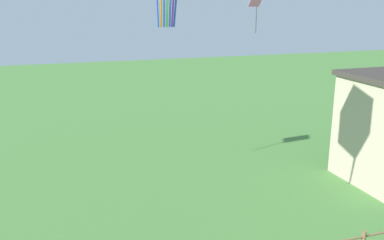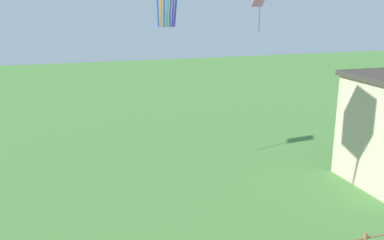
% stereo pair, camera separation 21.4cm
% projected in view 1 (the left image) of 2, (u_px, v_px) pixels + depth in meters
% --- Properties ---
extents(kite_pink_diamond, '(0.72, 0.60, 1.94)m').
position_uv_depth(kite_pink_diamond, '(257.00, 3.00, 19.57)').
color(kite_pink_diamond, pink).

